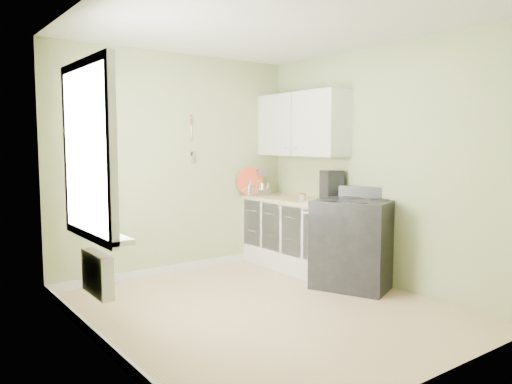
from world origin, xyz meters
TOP-DOWN VIEW (x-y plane):
  - floor at (0.00, 0.00)m, footprint 3.20×3.60m
  - ceiling at (0.00, 0.00)m, footprint 3.20×3.60m
  - wall_back at (0.00, 1.81)m, footprint 3.20×0.02m
  - wall_left at (-1.61, 0.00)m, footprint 0.02×3.60m
  - wall_right at (1.61, 0.00)m, footprint 0.02×3.60m
  - base_cabinets at (1.30, 1.00)m, footprint 0.60×1.60m
  - countertop at (1.29, 1.00)m, footprint 0.64×1.60m
  - upper_cabinets at (1.43, 1.10)m, footprint 0.35×1.40m
  - window at (-1.58, 0.30)m, footprint 0.06×1.14m
  - window_sill at (-1.51, 0.30)m, footprint 0.18×1.14m
  - radiator at (-1.54, 0.25)m, footprint 0.12×0.50m
  - wall_utensils at (0.20, 1.78)m, footprint 0.02×0.14m
  - stove at (1.28, 0.04)m, footprint 1.00×1.02m
  - stand_mixer at (1.24, 1.74)m, footprint 0.27×0.35m
  - kettle at (1.05, 1.72)m, footprint 0.18×0.10m
  - coffee_maker at (1.45, 0.58)m, footprint 0.27×0.29m
  - red_tray at (1.05, 1.72)m, footprint 0.38×0.17m
  - jar at (1.21, 0.83)m, footprint 0.08×0.08m
  - plant_a at (-1.50, -0.01)m, footprint 0.18×0.20m
  - plant_b at (-1.50, 0.39)m, footprint 0.23×0.24m
  - plant_c at (-1.50, 0.49)m, footprint 0.18×0.18m

SIDE VIEW (x-z plane):
  - floor at x=0.00m, z-range -0.02..0.00m
  - base_cabinets at x=1.30m, z-range 0.00..0.87m
  - stove at x=1.28m, z-range -0.06..1.06m
  - radiator at x=-1.54m, z-range 0.38..0.73m
  - window_sill at x=-1.51m, z-range 0.86..0.90m
  - countertop at x=1.29m, z-range 0.87..0.91m
  - jar at x=1.21m, z-range 0.91..1.00m
  - kettle at x=1.05m, z-range 0.91..1.09m
  - plant_c at x=-1.50m, z-range 0.90..1.17m
  - plant_a at x=-1.50m, z-range 0.90..1.21m
  - plant_b at x=-1.50m, z-range 0.90..1.23m
  - stand_mixer at x=1.24m, z-range 0.88..1.27m
  - coffee_maker at x=1.45m, z-range 0.90..1.27m
  - red_tray at x=1.05m, z-range 0.91..1.29m
  - wall_back at x=0.00m, z-range 0.00..2.70m
  - wall_left at x=-1.61m, z-range 0.00..2.70m
  - wall_right at x=1.61m, z-range 0.00..2.70m
  - window at x=-1.58m, z-range 0.83..2.27m
  - wall_utensils at x=0.20m, z-range 1.27..1.85m
  - upper_cabinets at x=1.43m, z-range 1.45..2.25m
  - ceiling at x=0.00m, z-range 2.70..2.72m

